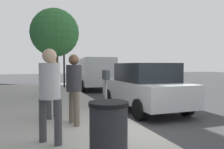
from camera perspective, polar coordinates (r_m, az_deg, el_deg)
ground_plane at (r=5.80m, az=8.06°, el=-14.59°), size 80.00×80.00×0.00m
sidewalk_slab at (r=5.17m, az=-24.18°, el=-16.03°), size 28.00×6.00×0.15m
parking_meter at (r=6.04m, az=-1.59°, el=-2.59°), size 0.36×0.12×1.41m
pedestrian_at_meter at (r=5.79m, az=-9.83°, el=-2.16°), size 0.54×0.40×1.82m
pedestrian_bystander at (r=4.47m, az=-15.80°, el=-3.14°), size 0.45×0.42×1.87m
parking_officer at (r=6.67m, az=-15.24°, el=-2.02°), size 0.46×0.38×1.76m
parked_sedan_near at (r=8.43m, az=8.24°, el=-3.03°), size 4.41×1.98×1.77m
parked_van_far at (r=15.62m, az=-5.14°, el=0.82°), size 5.27×2.26×2.18m
street_tree at (r=11.30m, az=-14.60°, el=10.27°), size 2.35×2.35×4.31m
traffic_signal at (r=15.82m, az=-11.97°, el=5.58°), size 0.24×0.44×3.60m
trash_bin at (r=3.35m, az=-0.90°, el=-15.58°), size 0.59×0.59×1.01m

